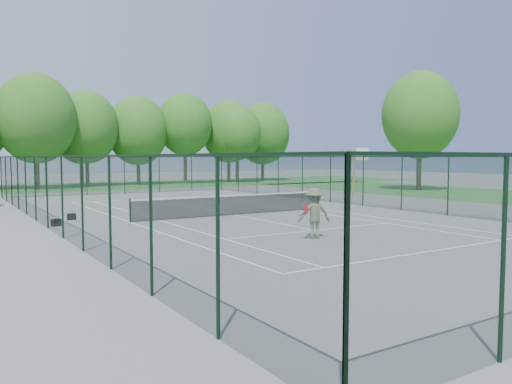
# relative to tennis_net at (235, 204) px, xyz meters

# --- Properties ---
(ground) EXTENTS (140.00, 140.00, 0.00)m
(ground) POSITION_rel_tennis_net_xyz_m (0.00, 0.00, -0.58)
(ground) COLOR slate
(ground) RESTS_ON ground
(grass_far) EXTENTS (80.00, 16.00, 0.01)m
(grass_far) POSITION_rel_tennis_net_xyz_m (0.00, 30.00, -0.57)
(grass_far) COLOR #34782E
(grass_far) RESTS_ON ground
(grass_side) EXTENTS (14.00, 40.00, 0.01)m
(grass_side) POSITION_rel_tennis_net_xyz_m (24.00, 4.00, -0.57)
(grass_side) COLOR #34782E
(grass_side) RESTS_ON ground
(court_lines) EXTENTS (11.05, 23.85, 0.01)m
(court_lines) POSITION_rel_tennis_net_xyz_m (0.00, 0.00, -0.57)
(court_lines) COLOR white
(court_lines) RESTS_ON ground
(tennis_net) EXTENTS (11.08, 0.08, 1.10)m
(tennis_net) POSITION_rel_tennis_net_xyz_m (0.00, 0.00, 0.00)
(tennis_net) COLOR black
(tennis_net) RESTS_ON ground
(fence_enclosure) EXTENTS (18.05, 36.05, 3.02)m
(fence_enclosure) POSITION_rel_tennis_net_xyz_m (0.00, 0.00, 0.98)
(fence_enclosure) COLOR #183221
(fence_enclosure) RESTS_ON ground
(tree_line_far) EXTENTS (39.40, 6.40, 9.70)m
(tree_line_far) POSITION_rel_tennis_net_xyz_m (0.00, 30.00, 5.42)
(tree_line_far) COLOR #493625
(tree_line_far) RESTS_ON ground
(basketball_goal) EXTENTS (1.20, 1.43, 3.65)m
(basketball_goal) POSITION_rel_tennis_net_xyz_m (13.85, 5.44, 1.99)
(basketball_goal) COLOR gold
(basketball_goal) RESTS_ON ground
(tree_side) EXTENTS (6.71, 6.71, 10.63)m
(tree_side) POSITION_rel_tennis_net_xyz_m (23.65, 7.89, 6.13)
(tree_side) COLOR #493625
(tree_side) RESTS_ON ground
(sports_bag_a) EXTENTS (0.44, 0.35, 0.31)m
(sports_bag_a) POSITION_rel_tennis_net_xyz_m (-8.58, 0.55, -0.42)
(sports_bag_a) COLOR black
(sports_bag_a) RESTS_ON ground
(sports_bag_b) EXTENTS (0.42, 0.29, 0.31)m
(sports_bag_b) POSITION_rel_tennis_net_xyz_m (-7.54, 2.40, -0.42)
(sports_bag_b) COLOR black
(sports_bag_b) RESTS_ON ground
(tennis_player) EXTENTS (2.17, 1.08, 1.85)m
(tennis_player) POSITION_rel_tennis_net_xyz_m (-1.29, -7.97, 0.35)
(tennis_player) COLOR #5E6548
(tennis_player) RESTS_ON ground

